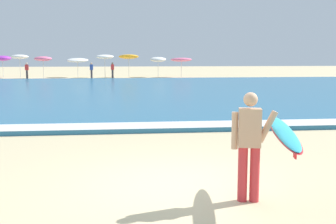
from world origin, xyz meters
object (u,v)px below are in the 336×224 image
beach_umbrella_1 (20,57)px  beach_umbrella_2 (43,59)px  surfer_with_board (265,138)px  beach_umbrella_3 (78,60)px  beach_umbrella_4 (105,57)px  beach_umbrella_7 (181,60)px  beach_umbrella_5 (129,57)px  beachgoer_near_row_right (27,70)px  beach_umbrella_6 (158,59)px  beachgoer_near_row_left (91,70)px  beachgoer_near_row_mid (113,70)px  beach_umbrella_0 (2,58)px

beach_umbrella_1 → beach_umbrella_2: (2.53, -1.13, -0.20)m
surfer_with_board → beach_umbrella_3: size_ratio=1.09×
beach_umbrella_4 → beach_umbrella_7: bearing=-2.8°
beach_umbrella_5 → beachgoer_near_row_right: 10.23m
beach_umbrella_2 → beach_umbrella_4: size_ratio=0.92×
surfer_with_board → beach_umbrella_1: (-12.61, 38.02, 1.12)m
beach_umbrella_5 → beach_umbrella_6: (3.11, 0.64, -0.29)m
beachgoer_near_row_left → beachgoer_near_row_mid: bearing=15.6°
beachgoer_near_row_mid → beachgoer_near_row_right: bearing=-177.6°
beach_umbrella_5 → beach_umbrella_0: bearing=171.3°
beach_umbrella_7 → beachgoer_near_row_left: size_ratio=1.44×
beach_umbrella_0 → beach_umbrella_7: size_ratio=1.00×
beach_umbrella_4 → surfer_with_board: bearing=-84.0°
beach_umbrella_6 → beachgoer_near_row_left: bearing=-164.6°
beach_umbrella_7 → beach_umbrella_6: bearing=161.4°
beach_umbrella_3 → beachgoer_near_row_mid: (3.66, -1.67, -0.94)m
beach_umbrella_0 → beachgoer_near_row_left: (9.45, -3.27, -1.14)m
surfer_with_board → beach_umbrella_0: (-14.72, 39.51, 0.96)m
beach_umbrella_0 → beach_umbrella_7: bearing=-6.6°
beach_umbrella_2 → beach_umbrella_4: beach_umbrella_4 is taller
beach_umbrella_4 → beachgoer_near_row_mid: bearing=-48.4°
beach_umbrella_4 → beach_umbrella_6: beach_umbrella_4 is taller
beach_umbrella_1 → beach_umbrella_7: size_ratio=1.05×
beachgoer_near_row_right → beach_umbrella_7: bearing=3.2°
beach_umbrella_7 → beachgoer_near_row_left: 9.36m
beach_umbrella_5 → beachgoer_near_row_right: bearing=-174.2°
beach_umbrella_2 → beachgoer_near_row_right: bearing=-164.6°
surfer_with_board → beachgoer_near_row_right: 38.27m
beach_umbrella_5 → beach_umbrella_6: 3.19m
surfer_with_board → beachgoer_near_row_mid: bearing=94.9°
surfer_with_board → beach_umbrella_1: 40.07m
beach_umbrella_2 → beachgoer_near_row_mid: 6.98m
beach_umbrella_3 → beach_umbrella_7: 10.89m
beachgoer_near_row_left → beach_umbrella_6: bearing=15.4°
beach_umbrella_4 → beachgoer_near_row_mid: size_ratio=1.52×
beach_umbrella_2 → beach_umbrella_7: bearing=1.8°
beach_umbrella_2 → beach_umbrella_6: (11.68, 1.24, -0.09)m
surfer_with_board → beachgoer_near_row_left: (-5.27, 36.24, -0.18)m
beachgoer_near_row_right → beach_umbrella_0: bearing=135.6°
beach_umbrella_0 → beachgoer_near_row_right: beach_umbrella_0 is taller
surfer_with_board → beach_umbrella_6: (1.60, 38.13, 0.83)m
beach_umbrella_4 → beachgoer_near_row_left: size_ratio=1.52×
beach_umbrella_1 → beachgoer_near_row_mid: beach_umbrella_1 is taller
beach_umbrella_0 → beach_umbrella_6: size_ratio=1.05×
beach_umbrella_3 → beach_umbrella_6: (8.45, -0.36, 0.08)m
beach_umbrella_3 → beach_umbrella_4: bearing=-15.1°
beach_umbrella_5 → beach_umbrella_3: bearing=169.4°
beach_umbrella_7 → beach_umbrella_4: bearing=177.2°
beach_umbrella_2 → surfer_with_board: bearing=-74.7°
beach_umbrella_6 → beachgoer_near_row_mid: bearing=-164.6°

